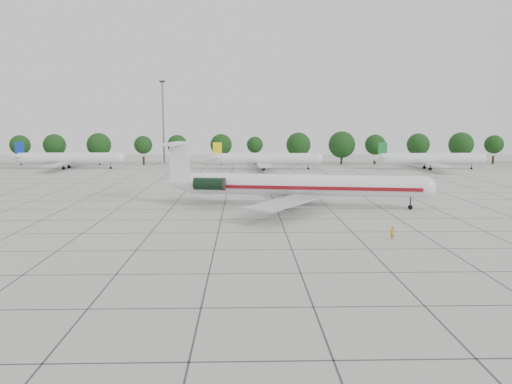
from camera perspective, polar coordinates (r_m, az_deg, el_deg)
The scene contains 9 objects.
ground at distance 67.36m, azimuth 2.81°, elevation -3.14°, with size 260.00×260.00×0.00m, color #B2B2AB.
apron_joints at distance 82.09m, azimuth 2.04°, elevation -1.08°, with size 170.00×170.00×0.02m, color #383838.
main_airliner at distance 76.64m, azimuth 3.88°, elevation 0.86°, with size 41.70×32.57×9.83m.
ground_crew at distance 57.73m, azimuth 15.31°, elevation -4.53°, with size 0.57×0.37×1.57m, color #C88E0B.
bg_airliner_b at distance 146.81m, azimuth -20.62°, elevation 3.62°, with size 28.24×27.20×7.40m.
bg_airliner_c at distance 135.31m, azimuth 1.20°, elevation 3.80°, with size 28.24×27.20×7.40m.
bg_airliner_d at distance 143.88m, azimuth 19.33°, elevation 3.60°, with size 28.24×27.20×7.40m.
tree_line at distance 151.20m, azimuth -4.01°, elevation 5.40°, with size 249.86×8.44×10.22m.
floodlight_mast at distance 159.85m, azimuth -10.57°, elevation 8.41°, with size 1.60×1.60×25.45m.
Camera 1 is at (-4.95, -65.88, 13.16)m, focal length 35.00 mm.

